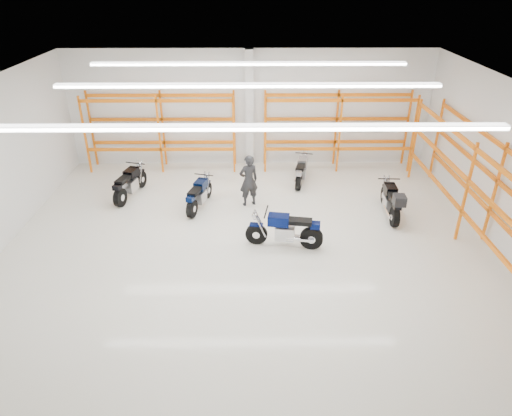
{
  "coord_description": "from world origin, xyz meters",
  "views": [
    {
      "loc": [
        0.09,
        -11.42,
        7.11
      ],
      "look_at": [
        0.2,
        0.5,
        0.8
      ],
      "focal_mm": 32.0,
      "sensor_mm": 36.0,
      "label": 1
    }
  ],
  "objects_px": {
    "motorcycle_back_d": "(392,202)",
    "structural_column": "(249,110)",
    "motorcycle_back_a": "(129,184)",
    "motorcycle_back_c": "(301,171)",
    "standing_man": "(249,181)",
    "motorcycle_back_b": "(199,196)",
    "motorcycle_main": "(288,231)"
  },
  "relations": [
    {
      "from": "motorcycle_back_b",
      "to": "structural_column",
      "type": "bearing_deg",
      "value": 66.15
    },
    {
      "from": "motorcycle_main",
      "to": "standing_man",
      "type": "relative_size",
      "value": 1.25
    },
    {
      "from": "structural_column",
      "to": "motorcycle_back_b",
      "type": "bearing_deg",
      "value": -113.85
    },
    {
      "from": "motorcycle_main",
      "to": "structural_column",
      "type": "bearing_deg",
      "value": 100.0
    },
    {
      "from": "motorcycle_back_c",
      "to": "motorcycle_back_d",
      "type": "bearing_deg",
      "value": -45.61
    },
    {
      "from": "standing_man",
      "to": "motorcycle_back_d",
      "type": "bearing_deg",
      "value": 147.59
    },
    {
      "from": "motorcycle_back_c",
      "to": "standing_man",
      "type": "xyz_separation_m",
      "value": [
        -1.93,
        -1.73,
        0.43
      ]
    },
    {
      "from": "motorcycle_back_a",
      "to": "motorcycle_back_b",
      "type": "distance_m",
      "value": 2.61
    },
    {
      "from": "standing_man",
      "to": "structural_column",
      "type": "bearing_deg",
      "value": -111.34
    },
    {
      "from": "motorcycle_back_a",
      "to": "standing_man",
      "type": "bearing_deg",
      "value": -7.91
    },
    {
      "from": "motorcycle_main",
      "to": "structural_column",
      "type": "relative_size",
      "value": 0.49
    },
    {
      "from": "motorcycle_back_a",
      "to": "motorcycle_back_c",
      "type": "relative_size",
      "value": 1.09
    },
    {
      "from": "motorcycle_back_d",
      "to": "standing_man",
      "type": "xyz_separation_m",
      "value": [
        -4.52,
        0.92,
        0.34
      ]
    },
    {
      "from": "motorcycle_main",
      "to": "motorcycle_back_c",
      "type": "distance_m",
      "value": 4.42
    },
    {
      "from": "motorcycle_main",
      "to": "motorcycle_back_b",
      "type": "relative_size",
      "value": 1.12
    },
    {
      "from": "motorcycle_back_b",
      "to": "standing_man",
      "type": "distance_m",
      "value": 1.72
    },
    {
      "from": "motorcycle_back_b",
      "to": "motorcycle_back_d",
      "type": "height_order",
      "value": "motorcycle_back_d"
    },
    {
      "from": "standing_man",
      "to": "motorcycle_main",
      "type": "bearing_deg",
      "value": 92.14
    },
    {
      "from": "motorcycle_back_d",
      "to": "structural_column",
      "type": "height_order",
      "value": "structural_column"
    },
    {
      "from": "standing_man",
      "to": "motorcycle_back_b",
      "type": "bearing_deg",
      "value": -12.26
    },
    {
      "from": "standing_man",
      "to": "motorcycle_back_c",
      "type": "bearing_deg",
      "value": -158.93
    },
    {
      "from": "motorcycle_back_d",
      "to": "structural_column",
      "type": "xyz_separation_m",
      "value": [
        -4.5,
        4.46,
        1.7
      ]
    },
    {
      "from": "motorcycle_back_b",
      "to": "motorcycle_main",
      "type": "bearing_deg",
      "value": -40.55
    },
    {
      "from": "motorcycle_main",
      "to": "motorcycle_back_a",
      "type": "distance_m",
      "value": 6.13
    },
    {
      "from": "motorcycle_main",
      "to": "motorcycle_back_b",
      "type": "bearing_deg",
      "value": 139.45
    },
    {
      "from": "motorcycle_main",
      "to": "motorcycle_back_a",
      "type": "relative_size",
      "value": 1.04
    },
    {
      "from": "motorcycle_back_a",
      "to": "motorcycle_back_b",
      "type": "height_order",
      "value": "motorcycle_back_a"
    },
    {
      "from": "motorcycle_back_b",
      "to": "standing_man",
      "type": "height_order",
      "value": "standing_man"
    },
    {
      "from": "motorcycle_back_a",
      "to": "motorcycle_back_d",
      "type": "bearing_deg",
      "value": -9.8
    },
    {
      "from": "motorcycle_back_c",
      "to": "structural_column",
      "type": "bearing_deg",
      "value": 136.4
    },
    {
      "from": "motorcycle_back_b",
      "to": "motorcycle_back_c",
      "type": "bearing_deg",
      "value": 29.02
    },
    {
      "from": "structural_column",
      "to": "motorcycle_main",
      "type": "bearing_deg",
      "value": -80.0
    }
  ]
}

